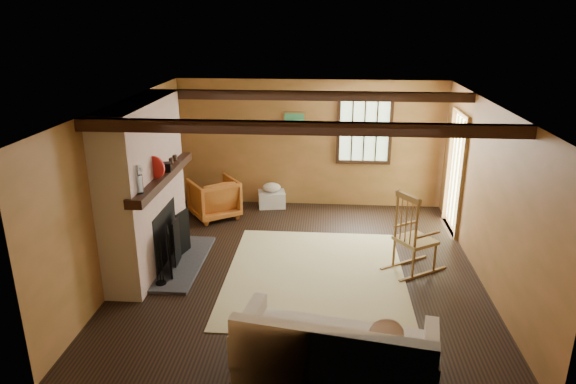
# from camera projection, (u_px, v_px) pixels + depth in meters

# --- Properties ---
(ground) EXTENTS (5.50, 5.50, 0.00)m
(ground) POSITION_uv_depth(u_px,v_px,m) (302.00, 268.00, 7.48)
(ground) COLOR black
(ground) RESTS_ON ground
(room_envelope) EXTENTS (5.02, 5.52, 2.44)m
(room_envelope) POSITION_uv_depth(u_px,v_px,m) (320.00, 156.00, 7.17)
(room_envelope) COLOR #A5643A
(room_envelope) RESTS_ON ground
(fireplace) EXTENTS (1.02, 2.30, 2.40)m
(fireplace) POSITION_uv_depth(u_px,v_px,m) (146.00, 193.00, 7.29)
(fireplace) COLOR #9D423D
(fireplace) RESTS_ON ground
(rug) EXTENTS (2.50, 3.00, 0.01)m
(rug) POSITION_uv_depth(u_px,v_px,m) (315.00, 275.00, 7.28)
(rug) COLOR beige
(rug) RESTS_ON ground
(rocking_chair) EXTENTS (0.97, 0.85, 1.20)m
(rocking_chair) POSITION_uv_depth(u_px,v_px,m) (413.00, 238.00, 7.27)
(rocking_chair) COLOR tan
(rocking_chair) RESTS_ON ground
(sofa) EXTENTS (2.09, 1.20, 0.79)m
(sofa) POSITION_uv_depth(u_px,v_px,m) (335.00, 357.00, 5.09)
(sofa) COLOR beige
(sofa) RESTS_ON ground
(firewood_pile) EXTENTS (0.74, 0.13, 0.27)m
(firewood_pile) POSITION_uv_depth(u_px,v_px,m) (208.00, 199.00, 9.92)
(firewood_pile) COLOR brown
(firewood_pile) RESTS_ON ground
(laundry_basket) EXTENTS (0.56, 0.47, 0.30)m
(laundry_basket) POSITION_uv_depth(u_px,v_px,m) (272.00, 199.00, 9.87)
(laundry_basket) COLOR silver
(laundry_basket) RESTS_ON ground
(basket_pillow) EXTENTS (0.39, 0.33, 0.18)m
(basket_pillow) POSITION_uv_depth(u_px,v_px,m) (272.00, 187.00, 9.79)
(basket_pillow) COLOR beige
(basket_pillow) RESTS_ON laundry_basket
(armchair) EXTENTS (1.08, 1.09, 0.72)m
(armchair) POSITION_uv_depth(u_px,v_px,m) (214.00, 198.00, 9.29)
(armchair) COLOR #BF6026
(armchair) RESTS_ON ground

